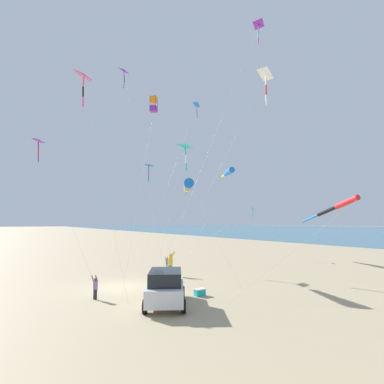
{
  "coord_description": "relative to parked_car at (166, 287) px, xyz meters",
  "views": [
    {
      "loc": [
        -7.03,
        -20.46,
        4.38
      ],
      "look_at": [
        7.95,
        3.56,
        7.16
      ],
      "focal_mm": 28.44,
      "sensor_mm": 36.0,
      "label": 1
    }
  ],
  "objects": [
    {
      "name": "cooler_box",
      "position": [
        2.69,
        0.8,
        -0.74
      ],
      "size": [
        0.62,
        0.42,
        0.42
      ],
      "color": "#1EB7C6",
      "rests_on": "ground_plane"
    },
    {
      "name": "parked_car",
      "position": [
        0.0,
        0.0,
        0.0
      ],
      "size": [
        3.72,
        4.65,
        1.85
      ],
      "color": "silver",
      "rests_on": "ground_plane"
    },
    {
      "name": "kite_delta_rainbow_low_near",
      "position": [
        2.82,
        15.66,
        19.54
      ],
      "size": [
        1.61,
        12.58,
        20.99
      ],
      "color": "purple",
      "rests_on": "ground_plane"
    },
    {
      "name": "kite_windsock_black_fish_shape",
      "position": [
        18.56,
        17.61,
        10.21
      ],
      "size": [
        11.65,
        8.31,
        11.63
      ],
      "color": "blue",
      "rests_on": "ground_plane"
    },
    {
      "name": "kite_delta_orange_high_right",
      "position": [
        7.54,
        10.72,
        10.88
      ],
      "size": [
        5.02,
        3.22,
        12.19
      ],
      "color": "#1EB7C6",
      "rests_on": "ground_plane"
    },
    {
      "name": "kite_delta_green_low_center",
      "position": [
        5.38,
        14.6,
        9.35
      ],
      "size": [
        1.62,
        4.99,
        10.54
      ],
      "color": "blue",
      "rests_on": "ground_plane"
    },
    {
      "name": "kite_windsock_small_distant",
      "position": [
        5.17,
        6.29,
        6.28
      ],
      "size": [
        2.2,
        9.28,
        7.75
      ],
      "color": "blue",
      "rests_on": "ground_plane"
    },
    {
      "name": "kite_delta_striped_overhead",
      "position": [
        -2.9,
        7.82,
        14.15
      ],
      "size": [
        2.37,
        7.32,
        15.56
      ],
      "color": "#EF4C93",
      "rests_on": "ground_plane"
    },
    {
      "name": "kite_box_magenta_far_left",
      "position": [
        1.8,
        5.75,
        12.29
      ],
      "size": [
        3.91,
        4.27,
        13.87
      ],
      "color": "orange",
      "rests_on": "ground_plane"
    },
    {
      "name": "ground_plane",
      "position": [
        -0.48,
        5.76,
        -0.95
      ],
      "size": [
        600.0,
        600.0,
        0.0
      ],
      "primitive_type": "plane",
      "color": "tan"
    },
    {
      "name": "kite_delta_long_streamer_left",
      "position": [
        9.38,
        2.17,
        19.35
      ],
      "size": [
        10.57,
        1.9,
        20.65
      ],
      "color": "purple",
      "rests_on": "ground_plane"
    },
    {
      "name": "person_child_grey_jacket",
      "position": [
        -2.82,
        3.23,
        -0.23
      ],
      "size": [
        0.37,
        0.45,
        1.33
      ],
      "color": "#232328",
      "rests_on": "ground_plane"
    },
    {
      "name": "kite_windsock_white_trailing",
      "position": [
        13.86,
        -0.97,
        4.53
      ],
      "size": [
        12.29,
        6.25,
        6.26
      ],
      "color": "red",
      "rests_on": "ground_plane"
    },
    {
      "name": "kite_delta_checkered_midright",
      "position": [
        10.19,
        2.21,
        15.38
      ],
      "size": [
        8.08,
        5.14,
        16.86
      ],
      "color": "white",
      "rests_on": "ground_plane"
    },
    {
      "name": "kite_delta_teal_far_right",
      "position": [
        19.27,
        13.88,
        5.06
      ],
      "size": [
        15.71,
        4.68,
        6.33
      ],
      "color": "#1EB7C6",
      "rests_on": "ground_plane"
    },
    {
      "name": "kite_delta_red_high_left",
      "position": [
        -5.3,
        12.69,
        10.04
      ],
      "size": [
        3.53,
        9.34,
        11.28
      ],
      "color": "purple",
      "rests_on": "ground_plane"
    },
    {
      "name": "kite_delta_blue_topmost",
      "position": [
        13.25,
        17.39,
        18.54
      ],
      "size": [
        10.79,
        6.51,
        19.95
      ],
      "color": "blue",
      "rests_on": "ground_plane"
    },
    {
      "name": "person_child_green_jacket",
      "position": [
        5.65,
        10.82,
        -0.33
      ],
      "size": [
        0.29,
        0.36,
        1.15
      ],
      "color": "#3D7F51",
      "rests_on": "ground_plane"
    },
    {
      "name": "person_adult_flyer",
      "position": [
        4.43,
        7.82,
        0.1
      ],
      "size": [
        0.66,
        0.56,
        1.94
      ],
      "color": "#3D7F51",
      "rests_on": "ground_plane"
    }
  ]
}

